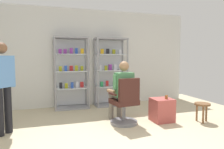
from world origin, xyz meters
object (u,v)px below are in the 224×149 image
Objects in this scene: standing_customer at (3,82)px; office_chair at (125,105)px; wooden_stool at (202,107)px; storage_crate at (162,110)px; seated_shopkeeper at (121,89)px; display_cabinet_left at (71,72)px; display_cabinet_right at (110,71)px; tea_glass at (166,97)px.

office_chair is at bearing -3.81° from standing_customer.
storage_crate is at bearing 158.36° from wooden_stool.
standing_customer is at bearing -179.69° from seated_shopkeeper.
storage_crate is (0.85, -0.20, -0.47)m from seated_shopkeeper.
display_cabinet_left and display_cabinet_right have the same top height.
display_cabinet_left is 3.31m from wooden_stool.
office_chair is (0.88, -1.74, -0.57)m from display_cabinet_left.
display_cabinet_right is at bearing 109.90° from tea_glass.
seated_shopkeeper is at bearing 97.88° from office_chair.
tea_glass is 0.20× the size of wooden_stool.
display_cabinet_left is 1.00× the size of display_cabinet_right.
seated_shopkeeper is 2.63× the size of storage_crate.
storage_crate is at bearing -46.19° from display_cabinet_left.
wooden_stool is (0.78, -0.31, 0.08)m from storage_crate.
standing_customer reaches higher than tea_glass.
display_cabinet_left is 2.59m from tea_glass.
display_cabinet_right is 23.41× the size of tea_glass.
seated_shopkeeper reaches higher than wooden_stool.
seated_shopkeeper is at bearing 0.31° from standing_customer.
display_cabinet_left reaches higher than office_chair.
display_cabinet_right reaches higher than storage_crate.
tea_glass is at bearing -16.57° from seated_shopkeeper.
storage_crate is at bearing 132.72° from tea_glass.
storage_crate is 0.85m from wooden_stool.
wooden_stool is (1.63, -0.52, -0.39)m from seated_shopkeeper.
standing_customer is (-3.07, 0.19, 0.69)m from storage_crate.
display_cabinet_left is 2.03m from office_chair.
standing_customer is 3.94m from wooden_stool.
tea_glass reaches higher than wooden_stool.
standing_customer is (-2.22, -0.01, 0.22)m from seated_shopkeeper.
display_cabinet_left is at bearing -179.95° from display_cabinet_right.
storage_crate is at bearing -3.58° from standing_customer.
storage_crate is (1.71, -1.78, -0.72)m from display_cabinet_left.
standing_customer is 4.03× the size of wooden_stool.
wooden_stool is (1.61, -0.35, -0.07)m from office_chair.
display_cabinet_left is 1.81m from seated_shopkeeper.
display_cabinet_left is at bearing 49.24° from standing_customer.
tea_glass is 0.79m from wooden_stool.
seated_shopkeeper is (0.86, -1.57, -0.25)m from display_cabinet_left.
display_cabinet_right is (1.10, 0.00, -0.00)m from display_cabinet_left.
seated_shopkeeper is 3.19× the size of wooden_stool.
standing_customer reaches higher than seated_shopkeeper.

